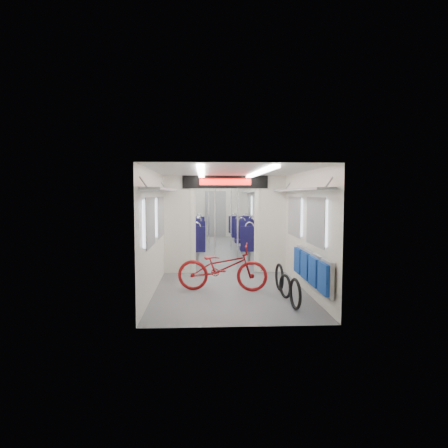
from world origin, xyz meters
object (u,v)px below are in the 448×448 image
(stanchion_near_left, at_px, (215,222))
(stanchion_near_right, at_px, (238,222))
(flip_bench, at_px, (311,268))
(seat_bay_far_right, at_px, (242,229))
(bike_hoop_c, at_px, (279,278))
(stanchion_far_right, at_px, (231,216))
(bicycle, at_px, (222,267))
(bike_hoop_b, at_px, (285,288))
(seat_bay_near_left, at_px, (189,240))
(seat_bay_far_left, at_px, (192,230))
(bike_hoop_a, at_px, (295,295))
(stanchion_far_left, at_px, (209,216))
(seat_bay_near_right, at_px, (253,239))

(stanchion_near_left, xyz_separation_m, stanchion_near_right, (0.58, 0.02, 0.00))
(flip_bench, distance_m, seat_bay_far_right, 8.08)
(bike_hoop_c, bearing_deg, stanchion_near_left, 114.96)
(stanchion_far_right, bearing_deg, seat_bay_far_right, 71.13)
(bicycle, distance_m, seat_bay_far_right, 7.31)
(stanchion_far_right, bearing_deg, bike_hoop_b, -85.05)
(seat_bay_near_left, xyz_separation_m, seat_bay_far_left, (0.00, 3.37, -0.02))
(bicycle, height_order, bike_hoop_a, bicycle)
(bicycle, height_order, seat_bay_far_right, seat_bay_far_right)
(flip_bench, xyz_separation_m, stanchion_far_right, (-0.95, 6.51, 0.57))
(stanchion_far_left, bearing_deg, bike_hoop_c, -77.49)
(bike_hoop_c, xyz_separation_m, stanchion_far_right, (-0.55, 5.71, 0.91))
(bike_hoop_c, bearing_deg, stanchion_far_left, 102.51)
(stanchion_far_left, bearing_deg, stanchion_near_left, -87.95)
(bicycle, xyz_separation_m, seat_bay_near_right, (1.09, 3.90, 0.10))
(seat_bay_far_right, bearing_deg, bike_hoop_b, -89.91)
(bike_hoop_c, bearing_deg, stanchion_far_right, 95.53)
(bike_hoop_b, xyz_separation_m, seat_bay_near_right, (-0.01, 4.54, 0.36))
(seat_bay_far_left, height_order, seat_bay_far_right, seat_bay_far_right)
(seat_bay_near_right, bearing_deg, seat_bay_near_left, -178.30)
(flip_bench, relative_size, seat_bay_near_left, 0.97)
(seat_bay_near_left, relative_size, seat_bay_near_right, 1.00)
(stanchion_far_right, bearing_deg, seat_bay_far_left, 130.82)
(flip_bench, xyz_separation_m, bike_hoop_a, (-0.39, -0.48, -0.35))
(bicycle, xyz_separation_m, bike_hoop_c, (1.11, -0.04, -0.22))
(seat_bay_near_left, xyz_separation_m, seat_bay_far_right, (1.87, 3.38, -0.01))
(bike_hoop_b, height_order, stanchion_far_right, stanchion_far_right)
(seat_bay_far_right, distance_m, stanchion_near_left, 4.92)
(bike_hoop_b, distance_m, seat_bay_near_right, 4.55)
(stanchion_far_right, bearing_deg, bike_hoop_a, -85.37)
(seat_bay_near_left, height_order, stanchion_near_right, stanchion_near_right)
(seat_bay_far_right, height_order, stanchion_far_right, stanchion_far_right)
(bike_hoop_b, xyz_separation_m, stanchion_far_right, (-0.55, 6.30, 0.95))
(bike_hoop_a, xyz_separation_m, stanchion_near_left, (-1.19, 3.82, 0.92))
(bicycle, bearing_deg, bike_hoop_c, -84.52)
(seat_bay_far_right, distance_m, stanchion_near_right, 4.79)
(flip_bench, xyz_separation_m, seat_bay_near_left, (-2.29, 4.69, -0.02))
(stanchion_near_left, relative_size, stanchion_far_right, 1.00)
(seat_bay_near_left, bearing_deg, seat_bay_far_right, 61.04)
(bike_hoop_c, relative_size, seat_bay_far_left, 0.26)
(flip_bench, distance_m, bike_hoop_b, 0.60)
(stanchion_near_right, height_order, stanchion_far_right, same)
(bike_hoop_a, height_order, seat_bay_far_right, seat_bay_far_right)
(stanchion_far_right, bearing_deg, seat_bay_near_left, -126.32)
(stanchion_far_left, bearing_deg, bike_hoop_a, -79.59)
(seat_bay_near_left, distance_m, seat_bay_far_right, 3.86)
(stanchion_far_left, bearing_deg, stanchion_near_right, -78.03)
(seat_bay_far_left, bearing_deg, stanchion_far_right, -49.18)
(seat_bay_far_right, bearing_deg, stanchion_far_left, -131.73)
(bike_hoop_c, relative_size, seat_bay_far_right, 0.25)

